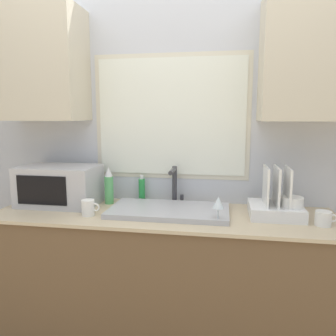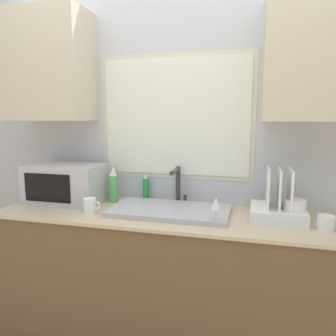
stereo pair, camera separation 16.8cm
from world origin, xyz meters
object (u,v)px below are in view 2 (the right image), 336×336
faucet (178,182)px  wine_glass (216,205)px  mug_near_sink (90,206)px  dish_rack (279,207)px  spray_bottle (113,185)px  microwave (66,183)px  soap_bottle (146,189)px

faucet → wine_glass: (0.29, -0.36, -0.04)m
faucet → mug_near_sink: 0.58m
dish_rack → spray_bottle: size_ratio=1.21×
faucet → spray_bottle: (-0.43, -0.05, -0.03)m
faucet → spray_bottle: faucet is taller
microwave → wine_glass: 1.06m
soap_bottle → mug_near_sink: size_ratio=1.67×
microwave → dish_rack: 1.37m
faucet → mug_near_sink: faucet is taller
soap_bottle → mug_near_sink: bearing=-122.0°
dish_rack → wine_glass: 0.39m
dish_rack → wine_glass: bearing=-150.3°
soap_bottle → wine_glass: 0.66m
spray_bottle → wine_glass: size_ratio=1.64×
spray_bottle → wine_glass: (0.73, -0.30, -0.01)m
faucet → mug_near_sink: bearing=-144.5°
faucet → soap_bottle: faucet is taller
dish_rack → spray_bottle: dish_rack is taller
dish_rack → wine_glass: (-0.34, -0.19, 0.04)m
wine_glass → faucet: bearing=129.4°
mug_near_sink → wine_glass: (0.75, -0.03, 0.07)m
faucet → spray_bottle: bearing=-173.3°
dish_rack → microwave: bearing=178.7°
dish_rack → soap_bottle: (-0.86, 0.20, 0.01)m
spray_bottle → faucet: bearing=6.7°
soap_bottle → microwave: bearing=-161.7°
faucet → dish_rack: size_ratio=0.84×
microwave → mug_near_sink: microwave is taller
mug_near_sink → faucet: bearing=35.5°
dish_rack → spray_bottle: bearing=173.9°
spray_bottle → wine_glass: spray_bottle is taller
microwave → wine_glass: microwave is taller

